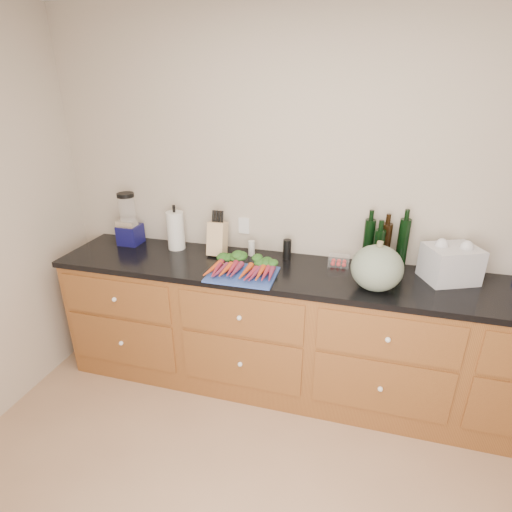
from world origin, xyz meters
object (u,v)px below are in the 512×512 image
(squash, at_px, (377,268))
(cutting_board, at_px, (242,275))
(tomato_box, at_px, (339,261))
(blender_appliance, at_px, (129,222))
(knife_block, at_px, (217,238))
(carrots, at_px, (244,267))
(paper_towel, at_px, (176,231))

(squash, bearing_deg, cutting_board, -177.64)
(cutting_board, distance_m, tomato_box, 0.68)
(squash, relative_size, blender_appliance, 0.76)
(knife_block, bearing_deg, carrots, -42.75)
(knife_block, bearing_deg, tomato_box, 1.98)
(paper_towel, bearing_deg, cutting_board, -27.51)
(carrots, height_order, tomato_box, carrots)
(tomato_box, bearing_deg, squash, -51.40)
(cutting_board, height_order, squash, squash)
(squash, relative_size, tomato_box, 2.18)
(carrots, xyz_separation_m, knife_block, (-0.28, 0.26, 0.08))
(carrots, height_order, paper_towel, paper_towel)
(blender_appliance, bearing_deg, knife_block, -1.41)
(blender_appliance, distance_m, tomato_box, 1.60)
(knife_block, distance_m, tomato_box, 0.87)
(blender_appliance, distance_m, paper_towel, 0.39)
(cutting_board, xyz_separation_m, tomato_box, (0.59, 0.33, 0.03))
(carrots, distance_m, paper_towel, 0.68)
(carrots, bearing_deg, knife_block, 137.25)
(blender_appliance, bearing_deg, cutting_board, -17.61)
(blender_appliance, height_order, knife_block, blender_appliance)
(blender_appliance, xyz_separation_m, knife_block, (0.72, -0.02, -0.06))
(cutting_board, distance_m, carrots, 0.05)
(squash, xyz_separation_m, knife_block, (-1.10, 0.27, -0.02))
(squash, distance_m, tomato_box, 0.39)
(carrots, distance_m, blender_appliance, 1.05)
(cutting_board, height_order, blender_appliance, blender_appliance)
(cutting_board, height_order, tomato_box, tomato_box)
(cutting_board, relative_size, squash, 1.42)
(carrots, relative_size, paper_towel, 1.56)
(cutting_board, xyz_separation_m, paper_towel, (-0.61, 0.32, 0.14))
(tomato_box, bearing_deg, blender_appliance, -179.56)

